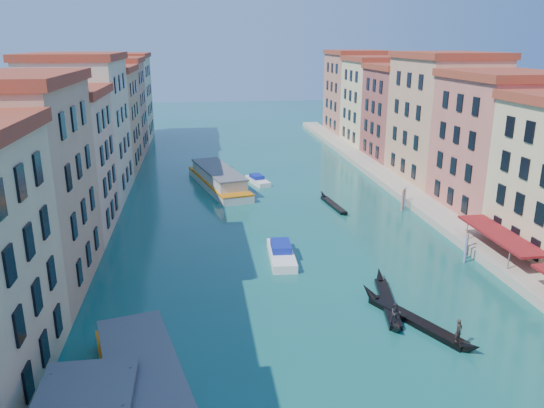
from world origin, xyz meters
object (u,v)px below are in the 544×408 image
at_px(vaporetto_near, 149,406).
at_px(vaporetto_far, 218,179).
at_px(gondola_fore, 416,319).
at_px(gondola_right, 388,302).

xyz_separation_m(vaporetto_near, vaporetto_far, (6.60, 54.97, 0.00)).
height_order(gondola_fore, gondola_right, gondola_fore).
distance_m(vaporetto_far, gondola_right, 44.30).
xyz_separation_m(gondola_fore, gondola_right, (-1.21, 3.29, 0.02)).
bearing_deg(gondola_fore, vaporetto_far, 80.82).
relative_size(vaporetto_near, gondola_right, 1.82).
relative_size(vaporetto_far, gondola_right, 1.82).
distance_m(gondola_fore, gondola_right, 3.50).
relative_size(vaporetto_near, vaporetto_far, 1.00).
bearing_deg(vaporetto_far, vaporetto_near, -110.61).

